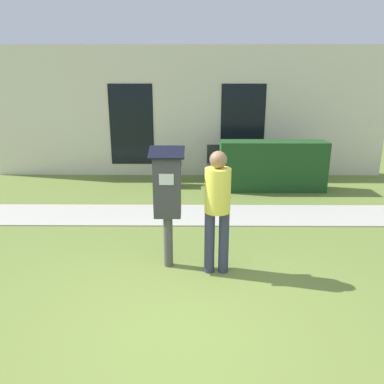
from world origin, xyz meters
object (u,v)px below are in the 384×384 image
parking_meter (167,193)px  outdoor_chair_right (261,162)px  person_standing (217,203)px  outdoor_chair_left (172,163)px  outdoor_chair_middle (216,161)px

parking_meter → outdoor_chair_right: parking_meter is taller
outdoor_chair_right → parking_meter: bearing=-133.6°
person_standing → outdoor_chair_right: size_ratio=1.76×
parking_meter → outdoor_chair_right: size_ratio=1.77×
outdoor_chair_left → outdoor_chair_right: (2.10, 0.13, 0.00)m
outdoor_chair_left → outdoor_chair_right: same height
outdoor_chair_left → parking_meter: bearing=-83.9°
outdoor_chair_middle → outdoor_chair_right: bearing=-10.4°
person_standing → outdoor_chair_left: person_standing is taller
outdoor_chair_right → outdoor_chair_middle: bearing=154.5°
person_standing → parking_meter: bearing=-165.1°
person_standing → outdoor_chair_left: (-0.82, 4.21, -0.40)m
parking_meter → outdoor_chair_left: bearing=92.7°
outdoor_chair_middle → person_standing: bearing=-97.0°
outdoor_chair_left → outdoor_chair_middle: 1.08m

